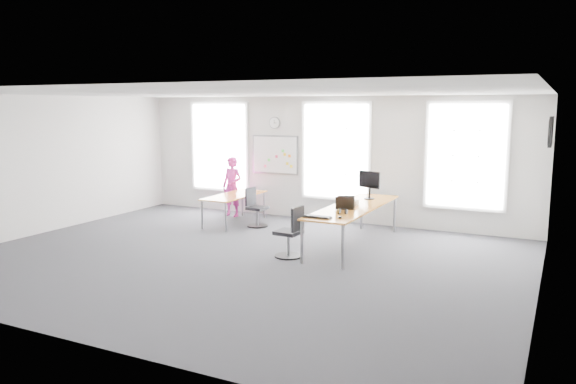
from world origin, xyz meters
The scene contains 24 objects.
floor centered at (0.00, 0.00, 0.00)m, with size 10.00×10.00×0.00m, color #252429.
ceiling centered at (0.00, 0.00, 3.00)m, with size 10.00×10.00×0.00m, color white.
wall_back centered at (0.00, 4.00, 1.50)m, with size 10.00×10.00×0.00m, color silver.
wall_front centered at (0.00, -4.00, 1.50)m, with size 10.00×10.00×0.00m, color silver.
wall_left centered at (-5.00, 0.00, 1.50)m, with size 10.00×10.00×0.00m, color silver.
wall_right centered at (5.00, 0.00, 1.50)m, with size 10.00×10.00×0.00m, color silver.
window_left centered at (-3.00, 3.97, 1.70)m, with size 1.60×0.06×2.20m, color white.
window_mid centered at (0.30, 3.97, 1.70)m, with size 1.60×0.06×2.20m, color white.
window_right centered at (3.30, 3.97, 1.70)m, with size 1.60×0.06×2.20m, color white.
desk_right centered at (1.54, 1.83, 0.76)m, with size 0.89×3.33×0.81m.
desk_left centered at (-1.74, 2.66, 0.63)m, with size 0.75×1.89×0.69m.
chair_right centered at (0.79, 0.52, 0.42)m, with size 0.51×0.51×0.96m.
chair_left centered at (-1.13, 2.58, 0.39)m, with size 0.48×0.48×0.90m.
person centered at (-2.27, 3.39, 0.75)m, with size 0.55×0.36×1.51m, color #D22991.
whiteboard centered at (-1.35, 3.97, 1.55)m, with size 1.20×0.03×0.90m, color white.
wall_clock centered at (-1.35, 3.97, 2.35)m, with size 0.30×0.30×0.04m, color gray.
tv centered at (4.95, 3.00, 2.30)m, with size 0.06×0.90×0.55m, color black.
keyboard centered at (1.36, 0.43, 0.82)m, with size 0.50×0.18×0.02m, color black.
mouse centered at (1.74, 0.55, 0.83)m, with size 0.07×0.11×0.04m, color black.
lens_cap centered at (1.58, 0.93, 0.81)m, with size 0.06×0.06×0.01m, color black.
headphones centered at (1.62, 0.98, 0.86)m, with size 0.18×0.09×0.10m.
laptop_sleeve centered at (1.53, 1.35, 0.94)m, with size 0.34×0.28×0.27m.
paper_stack centered at (1.44, 1.89, 0.86)m, with size 0.29×0.22×0.10m, color beige.
monitor centered at (1.55, 2.76, 1.17)m, with size 0.52×0.23×0.60m.
Camera 1 is at (5.22, -8.52, 2.77)m, focal length 35.00 mm.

